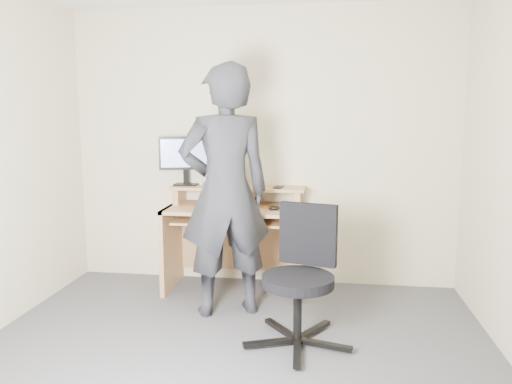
% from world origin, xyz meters
% --- Properties ---
extents(ground, '(3.50, 3.50, 0.00)m').
position_xyz_m(ground, '(0.00, 0.00, 0.00)').
color(ground, '#59595E').
rests_on(ground, ground).
extents(back_wall, '(3.50, 0.02, 2.50)m').
position_xyz_m(back_wall, '(0.00, 1.75, 1.25)').
color(back_wall, beige).
rests_on(back_wall, ground).
extents(desk, '(1.20, 0.60, 0.91)m').
position_xyz_m(desk, '(-0.20, 1.53, 0.55)').
color(desk, tan).
rests_on(desk, ground).
extents(monitor, '(0.46, 0.17, 0.44)m').
position_xyz_m(monitor, '(-0.68, 1.61, 1.18)').
color(monitor, black).
rests_on(monitor, desk).
extents(external_drive, '(0.10, 0.14, 0.20)m').
position_xyz_m(external_drive, '(-0.30, 1.64, 1.01)').
color(external_drive, black).
rests_on(external_drive, desk).
extents(travel_mug, '(0.10, 0.10, 0.19)m').
position_xyz_m(travel_mug, '(-0.21, 1.63, 1.00)').
color(travel_mug, '#B1B0B5').
rests_on(travel_mug, desk).
extents(smartphone, '(0.09, 0.14, 0.01)m').
position_xyz_m(smartphone, '(0.17, 1.57, 0.92)').
color(smartphone, black).
rests_on(smartphone, desk).
extents(charger, '(0.06, 0.05, 0.03)m').
position_xyz_m(charger, '(-0.37, 1.54, 0.93)').
color(charger, black).
rests_on(charger, desk).
extents(headphones, '(0.18, 0.18, 0.06)m').
position_xyz_m(headphones, '(-0.48, 1.68, 0.92)').
color(headphones, silver).
rests_on(headphones, desk).
extents(keyboard, '(0.47, 0.22, 0.03)m').
position_xyz_m(keyboard, '(-0.23, 1.36, 0.67)').
color(keyboard, black).
rests_on(keyboard, desk).
extents(mouse, '(0.11, 0.08, 0.04)m').
position_xyz_m(mouse, '(0.15, 1.35, 0.77)').
color(mouse, black).
rests_on(mouse, desk).
extents(office_chair, '(0.73, 0.71, 0.92)m').
position_xyz_m(office_chair, '(0.43, 0.50, 0.50)').
color(office_chair, black).
rests_on(office_chair, ground).
extents(person, '(0.83, 0.70, 1.93)m').
position_xyz_m(person, '(-0.18, 0.94, 0.96)').
color(person, black).
rests_on(person, ground).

